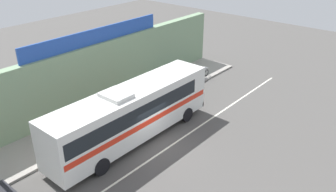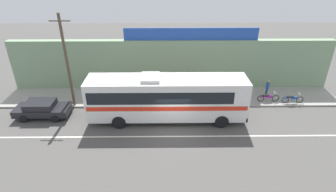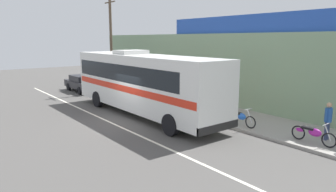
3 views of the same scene
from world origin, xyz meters
name	(u,v)px [view 2 (image 2 of 3)]	position (x,y,z in m)	size (l,w,h in m)	color
ground_plane	(173,130)	(0.00, 0.00, 0.00)	(70.00, 70.00, 0.00)	#4F4C49
sidewalk_slab	(172,97)	(0.00, 5.20, 0.07)	(30.00, 3.60, 0.14)	gray
storefront_facade	(171,65)	(0.00, 7.35, 2.40)	(30.00, 0.70, 4.80)	gray
storefront_billboard	(191,34)	(1.77, 7.35, 5.35)	(12.18, 0.12, 1.10)	#234CAD
road_center_stripe	(174,136)	(0.00, -0.80, 0.00)	(30.00, 0.14, 0.01)	silver
intercity_bus	(166,96)	(-0.55, 1.54, 2.07)	(12.18, 2.65, 3.78)	silver
parked_car	(42,109)	(-10.54, 2.06, 0.74)	(4.29, 1.90, 1.37)	black
utility_pole	(67,61)	(-8.51, 3.79, 4.17)	(1.60, 0.22, 7.79)	brown
motorcycle_red	(228,99)	(4.86, 3.87, 0.57)	(1.89, 0.56, 0.94)	black
motorcycle_blue	(268,97)	(8.46, 4.13, 0.57)	(1.93, 0.56, 0.94)	black
motorcycle_black	(292,99)	(10.52, 3.86, 0.57)	(1.90, 0.56, 0.94)	black
pedestrian_by_curb	(172,90)	(0.00, 4.59, 1.09)	(0.30, 0.48, 1.64)	black
pedestrian_near_shop	(267,87)	(8.62, 5.06, 1.10)	(0.30, 0.48, 1.65)	navy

